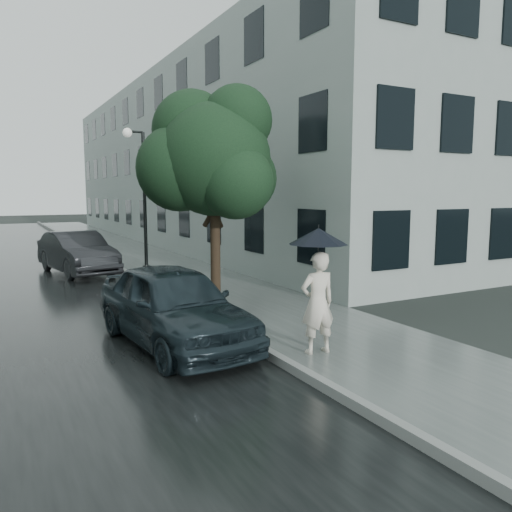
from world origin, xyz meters
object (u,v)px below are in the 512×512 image
pedestrian (318,303)px  street_tree (213,158)px  lamp_post (140,191)px  car_far (77,253)px  car_near (174,305)px

pedestrian → street_tree: (0.10, 4.72, 2.75)m
street_tree → lamp_post: 5.87m
car_far → car_near: bearing=-98.3°
street_tree → lamp_post: bearing=92.6°
pedestrian → lamp_post: size_ratio=0.36×
pedestrian → street_tree: size_ratio=0.33×
lamp_post → car_near: size_ratio=1.15×
lamp_post → car_near: 9.31m
street_tree → car_near: size_ratio=1.25×
street_tree → lamp_post: size_ratio=1.09×
pedestrian → car_near: (-2.03, 1.67, -0.15)m
street_tree → car_far: 7.41m
pedestrian → car_far: size_ratio=0.41×
lamp_post → street_tree: bearing=-92.1°
car_near → car_far: 9.44m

